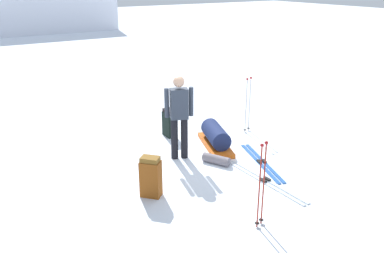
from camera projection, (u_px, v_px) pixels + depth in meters
name	position (u px, v px, depth m)	size (l,w,h in m)	color
ground_plane	(192.00, 159.00, 8.23)	(80.00, 80.00, 0.00)	white
skier_standing	(179.00, 113.00, 7.95)	(0.54, 0.33, 1.70)	black
ski_pair_near	(265.00, 181.00, 7.33)	(0.20, 1.97, 0.05)	silver
ski_pair_far	(262.00, 162.00, 8.05)	(0.73, 1.77, 0.05)	#285AA7
backpack_large_dark	(151.00, 177.00, 6.74)	(0.39, 0.39, 0.71)	brown
backpack_bright	(169.00, 123.00, 9.30)	(0.21, 0.35, 0.64)	black
ski_poles_planted_near	(248.00, 102.00, 9.43)	(0.21, 0.11, 1.31)	#B4B5B6
ski_poles_planted_far	(262.00, 181.00, 5.79)	(0.18, 0.10, 1.33)	maroon
gear_sled	(216.00, 137.00, 8.74)	(0.89, 1.45, 0.49)	#DB5C14
sleeping_mat_rolled	(216.00, 160.00, 7.99)	(0.18, 0.18, 0.55)	slate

